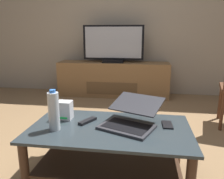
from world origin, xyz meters
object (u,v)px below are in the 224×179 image
(router_box, at_px, (65,110))
(cell_phone, at_px, (167,125))
(water_bottle_near, at_px, (54,111))
(media_cabinet, at_px, (113,79))
(tv_remote, at_px, (88,121))
(laptop, at_px, (131,117))
(coffee_table, at_px, (110,143))
(television, at_px, (113,45))

(router_box, distance_m, cell_phone, 0.78)
(router_box, distance_m, water_bottle_near, 0.21)
(media_cabinet, height_order, tv_remote, media_cabinet)
(laptop, xyz_separation_m, router_box, (-0.51, 0.05, 0.01))
(coffee_table, distance_m, router_box, 0.43)
(television, height_order, router_box, television)
(router_box, height_order, water_bottle_near, water_bottle_near)
(television, relative_size, cell_phone, 7.07)
(coffee_table, relative_size, media_cabinet, 0.61)
(television, distance_m, laptop, 2.26)
(laptop, relative_size, router_box, 3.62)
(water_bottle_near, relative_size, tv_remote, 1.78)
(television, bearing_deg, router_box, -91.94)
(cell_phone, distance_m, tv_remote, 0.59)
(television, bearing_deg, water_bottle_near, -91.78)
(media_cabinet, xyz_separation_m, cell_phone, (0.70, -2.17, 0.12))
(coffee_table, bearing_deg, tv_remote, 159.55)
(water_bottle_near, bearing_deg, laptop, 16.52)
(water_bottle_near, relative_size, cell_phone, 2.03)
(cell_phone, bearing_deg, laptop, -174.06)
(laptop, bearing_deg, water_bottle_near, -163.48)
(coffee_table, height_order, cell_phone, cell_phone)
(coffee_table, bearing_deg, water_bottle_near, -165.59)
(media_cabinet, distance_m, cell_phone, 2.28)
(coffee_table, relative_size, laptop, 2.20)
(media_cabinet, bearing_deg, water_bottle_near, -91.76)
(television, relative_size, water_bottle_near, 3.48)
(router_box, bearing_deg, coffee_table, -16.21)
(television, bearing_deg, laptop, -78.54)
(media_cabinet, relative_size, router_box, 12.96)
(laptop, relative_size, water_bottle_near, 1.81)
(water_bottle_near, xyz_separation_m, cell_phone, (0.78, 0.19, -0.13))
(television, relative_size, router_box, 6.95)
(coffee_table, height_order, router_box, router_box)
(coffee_table, height_order, tv_remote, tv_remote)
(coffee_table, distance_m, laptop, 0.24)
(coffee_table, relative_size, water_bottle_near, 3.99)
(coffee_table, xyz_separation_m, tv_remote, (-0.18, 0.07, 0.14))
(coffee_table, xyz_separation_m, laptop, (0.15, 0.06, 0.19))
(media_cabinet, distance_m, television, 0.58)
(router_box, relative_size, cell_phone, 1.02)
(television, relative_size, tv_remote, 6.19)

